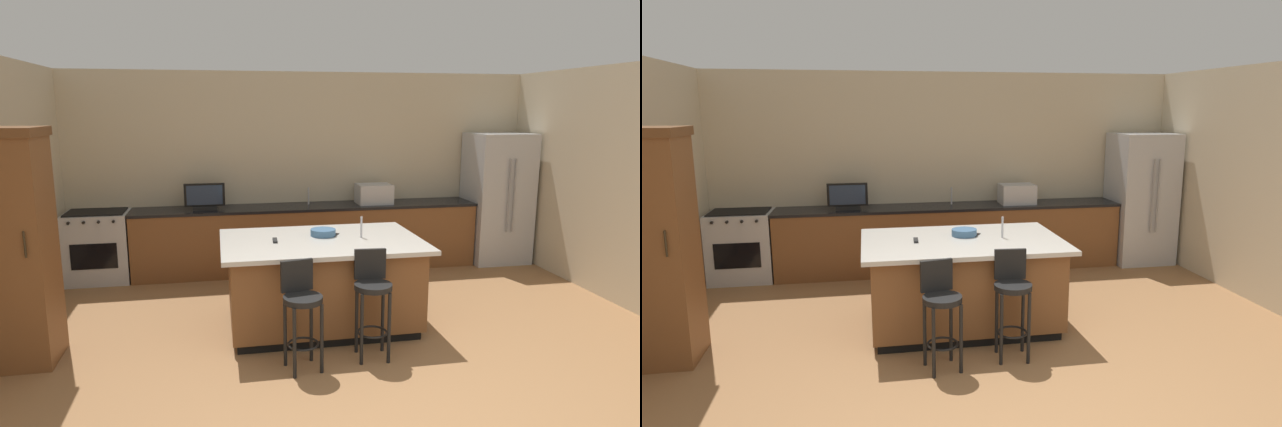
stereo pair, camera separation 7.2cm
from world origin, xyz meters
TOP-DOWN VIEW (x-y plane):
  - wall_back at (0.00, 4.57)m, footprint 7.00×0.12m
  - wall_right at (3.30, 2.29)m, footprint 0.12×4.97m
  - counter_back at (-0.02, 4.19)m, footprint 4.73×0.62m
  - kitchen_island at (-0.23, 2.19)m, footprint 2.02×1.33m
  - refrigerator at (2.77, 4.13)m, footprint 0.84×0.77m
  - range_oven at (-2.79, 4.19)m, footprint 0.80×0.63m
  - cabinet_tower at (-2.95, 1.89)m, footprint 0.55×0.61m
  - microwave at (0.92, 4.19)m, footprint 0.48×0.36m
  - tv_monitor at (-1.42, 4.14)m, footprint 0.53×0.16m
  - sink_faucet_back at (-0.00, 4.29)m, footprint 0.02×0.02m
  - sink_faucet_island at (0.19, 2.19)m, footprint 0.02×0.02m
  - bar_stool_left at (-0.57, 1.30)m, footprint 0.34×0.36m
  - bar_stool_right at (0.08, 1.40)m, footprint 0.34×0.35m
  - fruit_bowl at (-0.18, 2.34)m, footprint 0.26×0.26m
  - cell_phone at (-0.06, 2.34)m, footprint 0.14×0.16m
  - tv_remote at (-0.70, 2.20)m, footprint 0.05×0.17m

SIDE VIEW (x-z plane):
  - counter_back at x=-0.02m, z-range 0.00..0.91m
  - range_oven at x=-2.79m, z-range 0.00..0.93m
  - kitchen_island at x=-0.23m, z-range 0.01..0.93m
  - bar_stool_left at x=-0.57m, z-range 0.09..1.03m
  - bar_stool_right at x=0.08m, z-range 0.10..1.08m
  - cell_phone at x=-0.06m, z-range 0.92..0.93m
  - tv_remote at x=-0.70m, z-range 0.92..0.94m
  - refrigerator at x=2.77m, z-range 0.00..1.88m
  - fruit_bowl at x=-0.18m, z-range 0.92..0.99m
  - sink_faucet_back at x=0.00m, z-range 0.91..1.15m
  - sink_faucet_island at x=0.19m, z-range 0.92..1.14m
  - microwave at x=0.92m, z-range 0.91..1.18m
  - tv_monitor at x=-1.42m, z-range 0.89..1.25m
  - cabinet_tower at x=-2.95m, z-range 0.04..2.12m
  - wall_back at x=0.00m, z-range 0.00..2.73m
  - wall_right at x=3.30m, z-range 0.00..2.73m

